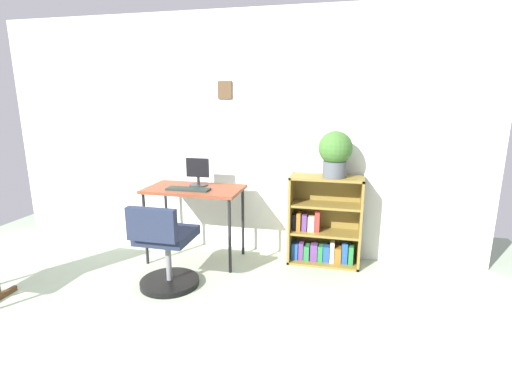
# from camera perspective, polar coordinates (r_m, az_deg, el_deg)

# --- Properties ---
(ground_plane) EXTENTS (6.24, 6.24, 0.00)m
(ground_plane) POSITION_cam_1_polar(r_m,az_deg,el_deg) (2.71, -18.38, -24.07)
(ground_plane) COLOR #9AAB92
(wall_back) EXTENTS (5.20, 0.12, 2.47)m
(wall_back) POSITION_cam_1_polar(r_m,az_deg,el_deg) (4.13, -3.79, 8.31)
(wall_back) COLOR silver
(wall_back) RESTS_ON ground_plane
(desk) EXTENTS (0.95, 0.54, 0.76)m
(desk) POSITION_cam_1_polar(r_m,az_deg,el_deg) (3.89, -9.09, -0.37)
(desk) COLOR brown
(desk) RESTS_ON ground_plane
(monitor) EXTENTS (0.24, 0.19, 0.28)m
(monitor) POSITION_cam_1_polar(r_m,az_deg,el_deg) (3.93, -8.58, 2.81)
(monitor) COLOR #262628
(monitor) RESTS_ON desk
(keyboard) EXTENTS (0.42, 0.13, 0.02)m
(keyboard) POSITION_cam_1_polar(r_m,az_deg,el_deg) (3.79, -9.99, 0.42)
(keyboard) COLOR #1F2B27
(keyboard) RESTS_ON desk
(office_chair) EXTENTS (0.52, 0.55, 0.78)m
(office_chair) POSITION_cam_1_polar(r_m,az_deg,el_deg) (3.45, -13.28, -8.49)
(office_chair) COLOR black
(office_chair) RESTS_ON ground_plane
(bookshelf_low) EXTENTS (0.70, 0.30, 0.89)m
(bookshelf_low) POSITION_cam_1_polar(r_m,az_deg,el_deg) (3.93, 9.94, -4.84)
(bookshelf_low) COLOR olive
(bookshelf_low) RESTS_ON ground_plane
(potted_plant_on_shelf) EXTENTS (0.32, 0.32, 0.44)m
(potted_plant_on_shelf) POSITION_cam_1_polar(r_m,az_deg,el_deg) (3.71, 11.62, 5.81)
(potted_plant_on_shelf) COLOR #474C51
(potted_plant_on_shelf) RESTS_ON bookshelf_low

